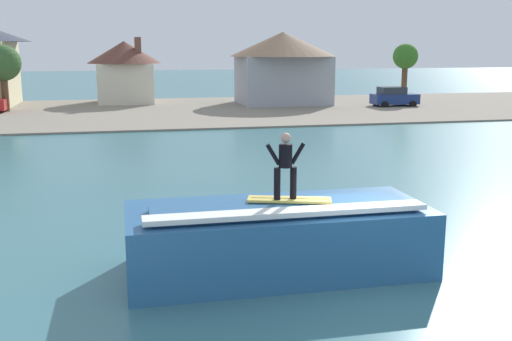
# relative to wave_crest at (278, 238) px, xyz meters

# --- Properties ---
(ground_plane) EXTENTS (260.00, 260.00, 0.00)m
(ground_plane) POSITION_rel_wave_crest_xyz_m (1.69, -0.72, -0.86)
(ground_plane) COLOR #3A6E77
(wave_crest) EXTENTS (7.33, 3.05, 1.83)m
(wave_crest) POSITION_rel_wave_crest_xyz_m (0.00, 0.00, 0.00)
(wave_crest) COLOR #2B5F92
(wave_crest) RESTS_ON ground_plane
(surfboard) EXTENTS (2.07, 1.09, 0.06)m
(surfboard) POSITION_rel_wave_crest_xyz_m (0.23, -0.18, 1.00)
(surfboard) COLOR #EAD159
(surfboard) RESTS_ON wave_crest
(surfer) EXTENTS (0.97, 0.32, 1.60)m
(surfer) POSITION_rel_wave_crest_xyz_m (0.12, -0.21, 1.92)
(surfer) COLOR black
(surfer) RESTS_ON surfboard
(shoreline_bank) EXTENTS (120.00, 24.17, 0.13)m
(shoreline_bank) POSITION_rel_wave_crest_xyz_m (1.69, 38.07, -0.80)
(shoreline_bank) COLOR gray
(shoreline_bank) RESTS_ON ground_plane
(car_far_shore) EXTENTS (4.16, 2.12, 1.86)m
(car_far_shore) POSITION_rel_wave_crest_xyz_m (20.55, 37.36, 0.08)
(car_far_shore) COLOR navy
(car_far_shore) RESTS_ON ground_plane
(house_gabled_white) EXTENTS (9.98, 9.98, 6.78)m
(house_gabled_white) POSITION_rel_wave_crest_xyz_m (11.25, 41.82, 3.03)
(house_gabled_white) COLOR #9EA3AD
(house_gabled_white) RESTS_ON ground_plane
(house_small_cottage) EXTENTS (6.99, 6.99, 6.32)m
(house_small_cottage) POSITION_rel_wave_crest_xyz_m (-3.20, 46.05, 2.50)
(house_small_cottage) COLOR beige
(house_small_cottage) RESTS_ON ground_plane
(tree_tall_bare) EXTENTS (2.41, 2.41, 5.72)m
(tree_tall_bare) POSITION_rel_wave_crest_xyz_m (23.35, 41.17, 3.45)
(tree_tall_bare) COLOR brown
(tree_tall_bare) RESTS_ON ground_plane
(tree_short_bushy) EXTENTS (2.96, 2.96, 5.61)m
(tree_short_bushy) POSITION_rel_wave_crest_xyz_m (-13.07, 40.08, 3.17)
(tree_short_bushy) COLOR brown
(tree_short_bushy) RESTS_ON ground_plane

